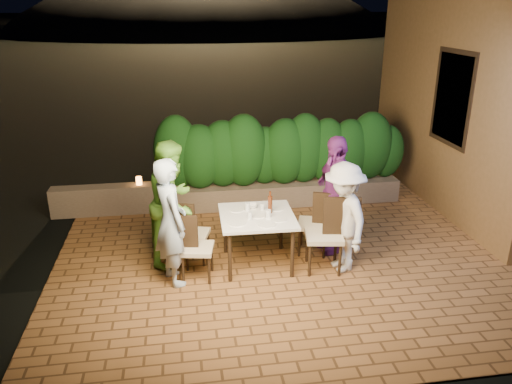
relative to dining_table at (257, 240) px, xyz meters
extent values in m
plane|color=black|center=(0.66, -0.10, -0.40)|extent=(400.00, 400.00, 0.00)
cube|color=brown|center=(0.66, 0.40, -0.45)|extent=(7.00, 6.00, 0.15)
cube|color=olive|center=(4.26, 1.90, 2.12)|extent=(1.60, 5.00, 5.00)
cube|color=black|center=(3.48, 1.40, 1.62)|extent=(0.08, 1.00, 1.40)
cube|color=black|center=(3.47, 1.40, 1.62)|extent=(0.06, 1.15, 1.55)
cube|color=brown|center=(0.86, 2.20, -0.17)|extent=(4.20, 0.55, 0.40)
cube|color=brown|center=(-2.14, 2.20, -0.12)|extent=(2.20, 0.30, 0.50)
ellipsoid|color=black|center=(2.66, 59.90, -4.38)|extent=(52.00, 40.00, 22.00)
cylinder|color=white|center=(-0.30, -0.24, 0.38)|extent=(0.24, 0.24, 0.01)
cylinder|color=white|center=(-0.25, 0.23, 0.38)|extent=(0.22, 0.22, 0.01)
cylinder|color=white|center=(0.26, -0.19, 0.38)|extent=(0.22, 0.22, 0.01)
cylinder|color=white|center=(0.30, 0.18, 0.38)|extent=(0.22, 0.22, 0.01)
cylinder|color=white|center=(0.01, -0.01, 0.38)|extent=(0.24, 0.24, 0.01)
cylinder|color=white|center=(0.08, -0.33, 0.38)|extent=(0.24, 0.24, 0.01)
cylinder|color=silver|center=(-0.12, -0.13, 0.43)|extent=(0.06, 0.06, 0.11)
cylinder|color=silver|center=(-0.11, 0.18, 0.43)|extent=(0.07, 0.07, 0.12)
cylinder|color=silver|center=(0.13, -0.12, 0.43)|extent=(0.07, 0.07, 0.12)
cylinder|color=silver|center=(0.10, 0.16, 0.42)|extent=(0.06, 0.06, 0.10)
imported|color=white|center=(-0.04, 0.28, 0.40)|extent=(0.21, 0.21, 0.04)
imported|color=silver|center=(-1.16, -0.28, 0.47)|extent=(0.60, 0.72, 1.70)
imported|color=#69B438|center=(-1.12, 0.31, 0.51)|extent=(0.98, 1.06, 1.76)
imported|color=silver|center=(1.12, -0.30, 0.39)|extent=(0.71, 1.06, 1.54)
imported|color=#732777|center=(1.18, 0.29, 0.50)|extent=(0.57, 1.07, 1.75)
cylinder|color=orange|center=(-1.73, 2.20, 0.20)|extent=(0.10, 0.10, 0.14)
camera|label=1|loc=(-0.98, -6.17, 3.09)|focal=35.00mm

